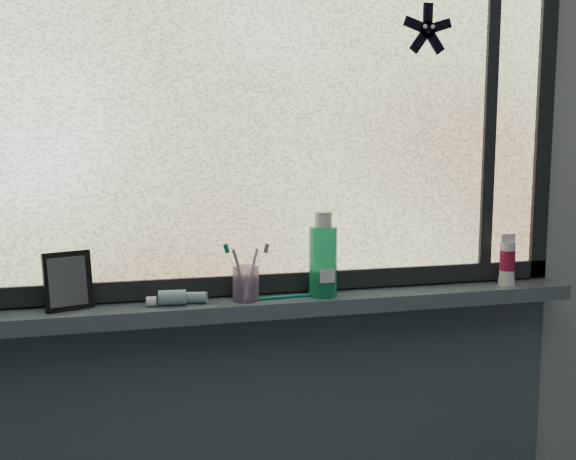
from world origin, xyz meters
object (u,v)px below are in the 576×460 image
(vanity_mirror, at_px, (68,281))
(toothbrush_cup, at_px, (246,284))
(mouthwash_bottle, at_px, (323,254))
(cream_tube, at_px, (507,258))

(vanity_mirror, bearing_deg, toothbrush_cup, -22.46)
(mouthwash_bottle, bearing_deg, toothbrush_cup, 179.51)
(vanity_mirror, relative_size, toothbrush_cup, 1.60)
(toothbrush_cup, bearing_deg, mouthwash_bottle, -0.49)
(vanity_mirror, relative_size, cream_tube, 1.35)
(vanity_mirror, relative_size, mouthwash_bottle, 0.77)
(mouthwash_bottle, bearing_deg, vanity_mirror, 178.10)
(vanity_mirror, distance_m, toothbrush_cup, 0.43)
(vanity_mirror, bearing_deg, cream_tube, -20.98)
(toothbrush_cup, relative_size, mouthwash_bottle, 0.48)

